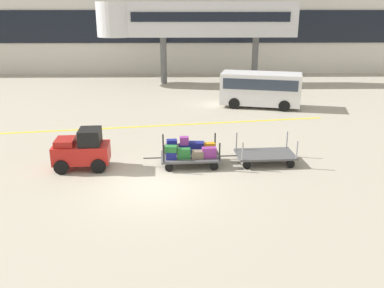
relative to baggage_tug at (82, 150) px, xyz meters
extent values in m
plane|color=#A8A08E|center=(2.82, -1.62, -0.75)|extent=(120.00, 120.00, 0.00)
cube|color=yellow|center=(0.78, 5.62, -0.75)|extent=(21.62, 3.70, 0.01)
cube|color=beige|center=(2.82, 24.38, 3.05)|extent=(60.49, 2.40, 7.60)
cube|color=black|center=(2.82, 23.13, 3.43)|extent=(57.47, 0.12, 2.80)
cube|color=silver|center=(5.94, 18.38, 4.21)|extent=(13.26, 2.20, 2.60)
cylinder|color=silver|center=(-1.29, 18.38, 4.21)|extent=(3.00, 3.00, 2.60)
cube|color=black|center=(5.94, 17.24, 4.41)|extent=(11.93, 0.08, 0.70)
cylinder|color=#59595B|center=(2.30, 18.38, 1.08)|extent=(0.50, 0.50, 3.67)
cylinder|color=#59595B|center=(9.59, 18.38, 1.08)|extent=(0.50, 0.50, 3.67)
cube|color=red|center=(-0.03, 0.00, -0.12)|extent=(2.17, 1.23, 0.70)
cube|color=black|center=(0.33, 0.02, 0.53)|extent=(0.86, 1.04, 0.60)
cube|color=#A51B16|center=(-0.61, -0.04, 0.35)|extent=(0.76, 0.98, 0.24)
cylinder|color=black|center=(-0.75, 0.48, -0.47)|extent=(0.57, 0.22, 0.56)
cylinder|color=black|center=(-0.68, -0.57, -0.47)|extent=(0.57, 0.22, 0.56)
cylinder|color=black|center=(0.61, 0.56, -0.47)|extent=(0.57, 0.22, 0.56)
cylinder|color=black|center=(0.68, -0.48, -0.47)|extent=(0.57, 0.22, 0.56)
cube|color=#4C4C4F|center=(4.16, 0.26, -0.39)|extent=(2.38, 1.54, 0.08)
cylinder|color=black|center=(3.06, 0.84, 0.00)|extent=(0.06, 0.06, 0.70)
cylinder|color=black|center=(3.14, -0.45, 0.00)|extent=(0.06, 0.06, 0.70)
cylinder|color=black|center=(5.17, 0.97, 0.00)|extent=(0.06, 0.06, 0.70)
cylinder|color=black|center=(5.25, -0.31, 0.00)|extent=(0.06, 0.06, 0.70)
cylinder|color=black|center=(3.26, 0.80, -0.59)|extent=(0.33, 0.12, 0.32)
cylinder|color=black|center=(3.33, -0.38, -0.59)|extent=(0.33, 0.12, 0.32)
cylinder|color=black|center=(4.98, 0.91, -0.59)|extent=(0.33, 0.12, 0.32)
cylinder|color=black|center=(5.06, -0.27, -0.59)|extent=(0.33, 0.12, 0.32)
cylinder|color=#333333|center=(2.66, 0.17, -0.41)|extent=(0.70, 0.09, 0.05)
cube|color=#726651|center=(3.42, 0.55, -0.17)|extent=(0.60, 0.31, 0.37)
cube|color=navy|center=(3.41, -0.10, -0.20)|extent=(0.42, 0.30, 0.30)
cube|color=navy|center=(3.92, 0.57, -0.17)|extent=(0.45, 0.28, 0.37)
cube|color=#236B2D|center=(3.90, -0.03, -0.16)|extent=(0.51, 0.28, 0.39)
cube|color=navy|center=(4.40, 0.59, -0.13)|extent=(0.63, 0.41, 0.45)
cube|color=#726651|center=(4.43, 0.00, -0.21)|extent=(0.46, 0.33, 0.29)
cube|color=orange|center=(4.85, 0.64, -0.16)|extent=(0.63, 0.33, 0.39)
cube|color=#8C338C|center=(4.88, 0.03, -0.15)|extent=(0.57, 0.29, 0.41)
cube|color=navy|center=(3.42, 0.55, 0.11)|extent=(0.43, 0.33, 0.20)
cube|color=#236B2D|center=(3.41, -0.10, 0.06)|extent=(0.47, 0.33, 0.23)
cube|color=#8C338C|center=(3.92, 0.57, 0.17)|extent=(0.36, 0.28, 0.31)
cube|color=#4C4C4F|center=(7.15, 0.46, -0.39)|extent=(2.38, 1.54, 0.08)
cylinder|color=gray|center=(6.05, 1.03, 0.00)|extent=(0.06, 0.06, 0.70)
cylinder|color=gray|center=(6.14, -0.25, 0.00)|extent=(0.06, 0.06, 0.70)
cylinder|color=gray|center=(8.17, 1.17, 0.00)|extent=(0.06, 0.06, 0.70)
cylinder|color=gray|center=(8.25, -0.12, 0.00)|extent=(0.06, 0.06, 0.70)
cylinder|color=black|center=(6.25, 0.99, -0.59)|extent=(0.33, 0.12, 0.32)
cylinder|color=black|center=(6.33, -0.19, -0.59)|extent=(0.33, 0.12, 0.32)
cylinder|color=black|center=(7.97, 1.10, -0.59)|extent=(0.33, 0.12, 0.32)
cylinder|color=black|center=(8.05, -0.08, -0.59)|extent=(0.33, 0.12, 0.32)
cylinder|color=#333333|center=(5.65, 0.36, -0.41)|extent=(0.70, 0.09, 0.05)
cube|color=silver|center=(8.63, 10.09, 0.39)|extent=(5.12, 3.00, 1.90)
cube|color=#2D3847|center=(8.63, 10.09, 0.79)|extent=(4.75, 2.95, 0.64)
cylinder|color=black|center=(6.97, 9.60, -0.41)|extent=(0.72, 0.40, 0.68)
cylinder|color=black|center=(9.86, 8.89, -0.41)|extent=(0.72, 0.40, 0.68)
camera|label=1|loc=(3.93, -15.10, 5.29)|focal=38.91mm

